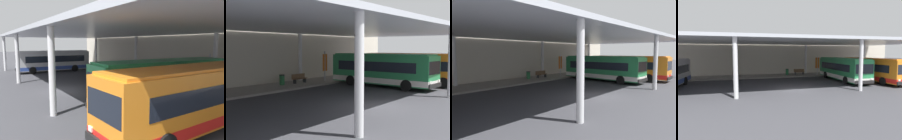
# 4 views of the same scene
# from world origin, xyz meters

# --- Properties ---
(ground_plane) EXTENTS (200.00, 200.00, 0.00)m
(ground_plane) POSITION_xyz_m (0.00, 0.00, 0.00)
(ground_plane) COLOR #3D3D42
(platform_kerb) EXTENTS (42.00, 4.50, 0.18)m
(platform_kerb) POSITION_xyz_m (0.00, 11.75, 0.09)
(platform_kerb) COLOR gray
(platform_kerb) RESTS_ON ground
(station_building_facade) EXTENTS (48.00, 1.60, 6.48)m
(station_building_facade) POSITION_xyz_m (0.00, 15.00, 3.24)
(station_building_facade) COLOR beige
(station_building_facade) RESTS_ON ground
(canopy_shelter) EXTENTS (40.00, 17.00, 5.55)m
(canopy_shelter) POSITION_xyz_m (0.00, 5.50, 5.31)
(canopy_shelter) COLOR silver
(canopy_shelter) RESTS_ON ground
(bus_nearest_bay) EXTENTS (3.21, 10.67, 3.17)m
(bus_nearest_bay) POSITION_xyz_m (-13.43, 3.60, 1.66)
(bus_nearest_bay) COLOR #B7B7BC
(bus_nearest_bay) RESTS_ON ground
(bus_second_bay) EXTENTS (3.07, 10.64, 3.17)m
(bus_second_bay) POSITION_xyz_m (8.27, 4.55, 1.66)
(bus_second_bay) COLOR #28844C
(bus_second_bay) RESTS_ON ground
(bus_middle_bay) EXTENTS (2.90, 10.59, 3.17)m
(bus_middle_bay) POSITION_xyz_m (11.89, 2.75, 1.66)
(bus_middle_bay) COLOR orange
(bus_middle_bay) RESTS_ON ground
(bench_waiting) EXTENTS (1.80, 0.45, 0.92)m
(bench_waiting) POSITION_xyz_m (4.34, 11.82, 0.66)
(bench_waiting) COLOR brown
(bench_waiting) RESTS_ON platform_kerb
(trash_bin) EXTENTS (0.52, 0.52, 0.98)m
(trash_bin) POSITION_xyz_m (2.30, 12.08, 0.68)
(trash_bin) COLOR #236638
(trash_bin) RESTS_ON platform_kerb
(banner_sign) EXTENTS (0.70, 0.12, 3.20)m
(banner_sign) POSITION_xyz_m (7.30, 10.94, 1.98)
(banner_sign) COLOR #B2B2B7
(banner_sign) RESTS_ON platform_kerb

